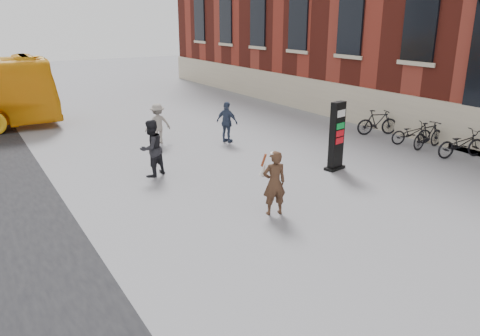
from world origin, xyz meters
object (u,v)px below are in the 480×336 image
woman (274,182)px  pedestrian_b (158,124)px  bike_4 (461,144)px  bike_5 (428,135)px  bike_6 (411,133)px  pedestrian_a (151,148)px  pedestrian_c (227,122)px  info_pylon (337,136)px  bike_7 (377,122)px

woman → pedestrian_b: (0.13, 8.45, -0.07)m
bike_4 → pedestrian_b: bearing=64.3°
woman → bike_5: bearing=-152.5°
woman → bike_6: 9.46m
pedestrian_a → pedestrian_c: bearing=-173.7°
pedestrian_a → bike_5: pedestrian_a is taller
info_pylon → bike_4: (4.97, -1.35, -0.65)m
pedestrian_a → woman: bearing=85.2°
bike_7 → bike_5: bearing=-157.0°
pedestrian_b → bike_4: size_ratio=0.84×
pedestrian_c → bike_5: bearing=-155.1°
bike_5 → bike_7: size_ratio=0.97×
bike_5 → bike_7: bike_7 is taller
pedestrian_a → pedestrian_b: 4.18m
bike_5 → bike_4: bearing=177.0°
pedestrian_a → bike_6: size_ratio=1.08×
woman → pedestrian_a: bearing=-56.8°
pedestrian_c → bike_7: pedestrian_c is taller
bike_7 → pedestrian_c: bearing=92.8°
bike_6 → info_pylon: bearing=121.6°
pedestrian_b → bike_7: (8.85, -3.66, -0.27)m
bike_6 → bike_4: bearing=-158.6°
bike_4 → bike_6: (0.00, 2.25, -0.06)m
pedestrian_b → bike_7: bearing=161.8°
bike_7 → woman: bearing=141.1°
woman → bike_6: size_ratio=1.01×
pedestrian_c → bike_4: bearing=-162.3°
pedestrian_a → pedestrian_b: size_ratio=1.13×
bike_4 → bike_7: 4.11m
pedestrian_c → bike_6: size_ratio=0.98×
pedestrian_b → bike_5: bearing=148.7°
bike_5 → bike_7: bearing=-3.0°
bike_5 → bike_6: 0.81m
woman → pedestrian_b: 8.45m
bike_5 → bike_6: size_ratio=1.04×
bike_4 → bike_5: 1.45m
pedestrian_a → bike_7: pedestrian_a is taller
pedestrian_b → pedestrian_c: size_ratio=0.97×
woman → pedestrian_c: (2.66, 7.12, -0.05)m
info_pylon → bike_5: bearing=-11.0°
pedestrian_b → bike_6: 10.43m
pedestrian_a → bike_6: bearing=147.0°
pedestrian_b → bike_6: pedestrian_b is taller
pedestrian_b → pedestrian_a: bearing=69.7°
pedestrian_a → pedestrian_c: size_ratio=1.10×
info_pylon → pedestrian_c: info_pylon is taller
info_pylon → bike_5: 5.01m
woman → pedestrian_c: 7.60m
pedestrian_b → bike_7: size_ratio=0.89×
info_pylon → bike_4: bearing=-27.3°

